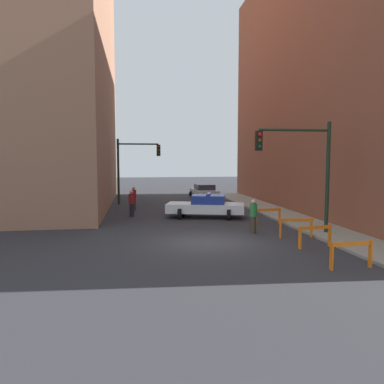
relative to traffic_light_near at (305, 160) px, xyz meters
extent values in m
plane|color=#2D2D33|center=(-4.73, -0.79, -3.53)|extent=(120.00, 120.00, 0.00)
cube|color=gray|center=(1.47, -0.79, -3.47)|extent=(2.40, 44.00, 0.12)
cube|color=#93664C|center=(-16.73, 13.21, 8.20)|extent=(14.00, 20.00, 23.46)
cube|color=brown|center=(8.67, 7.21, 5.75)|extent=(12.00, 28.00, 18.57)
cylinder|color=black|center=(1.17, 0.01, -0.81)|extent=(0.18, 0.18, 5.20)
cylinder|color=black|center=(-0.53, 0.01, 1.39)|extent=(3.40, 0.12, 0.12)
cube|color=black|center=(-2.23, 0.01, 0.89)|extent=(0.30, 0.22, 0.90)
sphere|color=red|center=(-2.23, -0.14, 1.16)|extent=(0.18, 0.18, 0.18)
sphere|color=#4C3D0C|center=(-2.23, -0.14, 0.89)|extent=(0.18, 0.18, 0.18)
sphere|color=#0C4219|center=(-2.23, -0.14, 0.62)|extent=(0.18, 0.18, 0.18)
cylinder|color=black|center=(-9.13, 13.80, -0.93)|extent=(0.18, 0.18, 5.20)
cylinder|color=black|center=(-7.53, 13.80, 1.27)|extent=(3.20, 0.12, 0.12)
cube|color=black|center=(-5.93, 13.80, 0.77)|extent=(0.30, 0.22, 0.90)
sphere|color=red|center=(-5.93, 13.65, 1.04)|extent=(0.18, 0.18, 0.18)
sphere|color=#4C3D0C|center=(-5.93, 13.65, 0.77)|extent=(0.18, 0.18, 0.18)
sphere|color=#0C4219|center=(-5.93, 13.65, 0.50)|extent=(0.18, 0.18, 0.18)
cube|color=white|center=(-3.55, 6.01, -2.93)|extent=(5.02, 3.02, 0.55)
cube|color=navy|center=(-3.37, 5.96, -2.39)|extent=(2.33, 2.09, 0.52)
cylinder|color=black|center=(-5.18, 5.57, -3.20)|extent=(0.39, 0.69, 0.66)
cylinder|color=black|center=(-4.74, 7.21, -3.20)|extent=(0.39, 0.69, 0.66)
cylinder|color=black|center=(-2.37, 4.81, -3.20)|extent=(0.39, 0.69, 0.66)
cylinder|color=black|center=(-1.92, 6.45, -3.20)|extent=(0.39, 0.69, 0.66)
cube|color=#2633BF|center=(-3.37, 5.96, -2.07)|extent=(0.56, 1.39, 0.12)
cube|color=silver|center=(-1.57, 17.21, -2.96)|extent=(2.07, 4.41, 0.52)
cube|color=#232833|center=(-1.56, 17.04, -2.46)|extent=(1.70, 1.90, 0.48)
cylinder|color=black|center=(-2.48, 18.49, -3.22)|extent=(0.63, 0.26, 0.62)
cylinder|color=black|center=(-0.83, 18.60, -3.22)|extent=(0.63, 0.26, 0.62)
cylinder|color=black|center=(-2.31, 15.83, -3.22)|extent=(0.63, 0.26, 0.62)
cylinder|color=black|center=(-0.66, 15.94, -3.22)|extent=(0.63, 0.26, 0.62)
cylinder|color=black|center=(-8.05, 7.09, -3.12)|extent=(0.39, 0.39, 0.82)
cylinder|color=maroon|center=(-8.05, 7.09, -2.40)|extent=(0.51, 0.51, 0.62)
sphere|color=tan|center=(-8.05, 7.09, -1.98)|extent=(0.31, 0.31, 0.22)
cylinder|color=#382D23|center=(-7.93, 10.05, -3.12)|extent=(0.39, 0.39, 0.82)
cylinder|color=maroon|center=(-7.93, 10.05, -2.40)|extent=(0.50, 0.50, 0.62)
sphere|color=tan|center=(-7.93, 10.05, -1.98)|extent=(0.31, 0.31, 0.22)
cylinder|color=#382D23|center=(-2.15, 0.87, -3.12)|extent=(0.34, 0.34, 0.82)
cylinder|color=#236633|center=(-2.15, 0.87, -2.40)|extent=(0.44, 0.44, 0.62)
sphere|color=tan|center=(-2.15, 0.87, -1.98)|extent=(0.27, 0.27, 0.22)
cube|color=orange|center=(-0.83, -5.35, -2.70)|extent=(1.60, 0.16, 0.14)
cube|color=orange|center=(-1.55, -5.41, -3.08)|extent=(0.06, 0.16, 0.90)
cube|color=orange|center=(-0.12, -5.30, -3.08)|extent=(0.06, 0.16, 0.90)
cube|color=orange|center=(-0.61, -2.42, -2.70)|extent=(1.58, 0.34, 0.14)
cube|color=orange|center=(-1.32, -2.56, -3.08)|extent=(0.08, 0.17, 0.90)
cube|color=orange|center=(0.10, -2.29, -3.08)|extent=(0.08, 0.17, 0.90)
cube|color=orange|center=(-0.58, -0.51, -2.70)|extent=(1.60, 0.21, 0.14)
cube|color=orange|center=(-1.29, -0.44, -3.08)|extent=(0.07, 0.16, 0.90)
cube|color=orange|center=(0.14, -0.58, -3.08)|extent=(0.07, 0.16, 0.90)
cube|color=orange|center=(-0.65, 2.99, -2.70)|extent=(1.60, 0.23, 0.14)
cube|color=orange|center=(-1.36, 2.91, -3.08)|extent=(0.07, 0.16, 0.90)
cube|color=orange|center=(0.07, 3.07, -3.08)|extent=(0.07, 0.16, 0.90)
camera|label=1|loc=(-7.78, -16.44, 0.04)|focal=35.00mm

